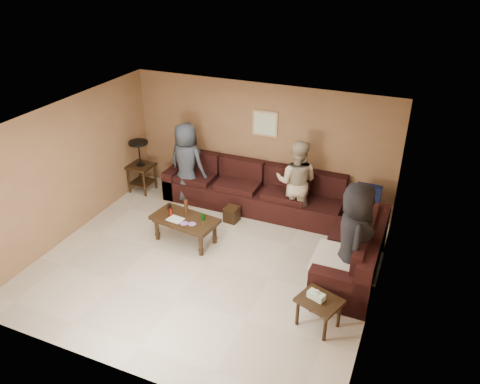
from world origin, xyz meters
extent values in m
plane|color=beige|center=(0.00, 0.00, 0.00)|extent=(5.50, 5.50, 0.00)
cube|color=silver|center=(0.00, 0.00, 2.45)|extent=(5.50, 5.00, 0.10)
cube|color=olive|center=(0.00, 2.50, 1.25)|extent=(5.50, 0.10, 2.50)
cube|color=olive|center=(0.00, -2.50, 1.25)|extent=(5.50, 0.10, 2.50)
cube|color=olive|center=(-2.75, 0.00, 1.25)|extent=(0.10, 5.00, 2.50)
cube|color=olive|center=(2.75, 0.00, 1.25)|extent=(0.10, 5.00, 2.50)
cube|color=black|center=(0.00, 2.05, 0.23)|extent=(3.70, 0.90, 0.45)
cube|color=black|center=(0.00, 2.38, 0.68)|extent=(3.70, 0.24, 0.45)
cube|color=black|center=(-1.73, 2.05, 0.32)|extent=(0.24, 0.90, 0.63)
cube|color=black|center=(2.30, 0.60, 0.23)|extent=(0.90, 2.00, 0.45)
cube|color=black|center=(2.63, 0.60, 0.68)|extent=(0.24, 2.00, 0.45)
cube|color=black|center=(2.30, -0.28, 0.32)|extent=(0.90, 0.24, 0.63)
cube|color=#12163A|center=(2.30, 2.05, 0.75)|extent=(0.45, 0.14, 0.45)
cube|color=beige|center=(2.30, 0.15, 0.58)|extent=(1.00, 0.85, 0.04)
cube|color=black|center=(-0.65, 0.42, 0.47)|extent=(1.27, 0.76, 0.07)
cube|color=black|center=(-0.65, 0.42, 0.40)|extent=(1.17, 0.66, 0.05)
cylinder|color=black|center=(-1.16, 0.27, 0.22)|extent=(0.08, 0.08, 0.43)
cylinder|color=black|center=(-0.19, 0.14, 0.22)|extent=(0.08, 0.08, 0.43)
cylinder|color=black|center=(-1.10, 0.71, 0.22)|extent=(0.08, 0.08, 0.43)
cylinder|color=black|center=(-0.13, 0.57, 0.22)|extent=(0.08, 0.08, 0.43)
cylinder|color=#A32112|center=(-0.92, 0.41, 0.56)|extent=(0.07, 0.07, 0.12)
cylinder|color=#157B1A|center=(-0.31, 0.49, 0.56)|extent=(0.07, 0.07, 0.12)
cylinder|color=#361D0C|center=(-0.68, 0.56, 0.64)|extent=(0.07, 0.07, 0.28)
cylinder|color=black|center=(-1.04, 0.57, 0.56)|extent=(0.08, 0.08, 0.11)
cube|color=silver|center=(-0.77, 0.31, 0.50)|extent=(0.31, 0.26, 0.00)
cylinder|color=#E7518D|center=(-0.56, 0.25, 0.50)|extent=(0.14, 0.14, 0.01)
cylinder|color=#E7518D|center=(-0.42, 0.28, 0.50)|extent=(0.14, 0.14, 0.01)
cube|color=black|center=(-2.49, 1.82, 0.59)|extent=(0.52, 0.52, 0.05)
cube|color=black|center=(-2.49, 1.82, 0.20)|extent=(0.46, 0.46, 0.03)
cylinder|color=black|center=(-2.70, 1.62, 0.29)|extent=(0.05, 0.05, 0.59)
cylinder|color=black|center=(-2.29, 1.61, 0.29)|extent=(0.05, 0.05, 0.59)
cylinder|color=black|center=(-2.69, 2.03, 0.29)|extent=(0.05, 0.05, 0.59)
cylinder|color=black|center=(-2.28, 2.01, 0.29)|extent=(0.05, 0.05, 0.59)
cylinder|color=black|center=(-2.49, 1.82, 0.63)|extent=(0.18, 0.18, 0.03)
cylinder|color=black|center=(-2.49, 1.82, 0.89)|extent=(0.03, 0.03, 0.49)
cylinder|color=black|center=(-2.49, 1.82, 1.13)|extent=(0.41, 0.41, 0.05)
cube|color=black|center=(2.12, -0.74, 0.45)|extent=(0.70, 0.64, 0.05)
cylinder|color=black|center=(1.85, -0.83, 0.23)|extent=(0.05, 0.05, 0.45)
cylinder|color=black|center=(2.28, -0.98, 0.23)|extent=(0.05, 0.05, 0.45)
cylinder|color=black|center=(1.96, -0.49, 0.23)|extent=(0.05, 0.05, 0.45)
cylinder|color=black|center=(2.40, -0.65, 0.23)|extent=(0.05, 0.05, 0.45)
cube|color=white|center=(2.07, -0.74, 0.53)|extent=(0.27, 0.19, 0.10)
cube|color=silver|center=(2.07, -0.74, 0.60)|extent=(0.06, 0.04, 0.05)
cube|color=black|center=(-0.15, 1.39, 0.16)|extent=(0.29, 0.29, 0.31)
cube|color=tan|center=(0.10, 2.48, 1.70)|extent=(0.52, 0.03, 0.52)
cube|color=white|center=(0.10, 2.46, 1.70)|extent=(0.44, 0.01, 0.44)
imported|color=#323B46|center=(-1.36, 1.85, 0.85)|extent=(0.91, 0.66, 1.71)
imported|color=tan|center=(0.96, 1.91, 0.84)|extent=(0.86, 0.70, 1.69)
imported|color=black|center=(2.35, 0.30, 0.91)|extent=(0.80, 1.02, 1.83)
camera|label=1|loc=(3.05, -5.79, 4.86)|focal=35.00mm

